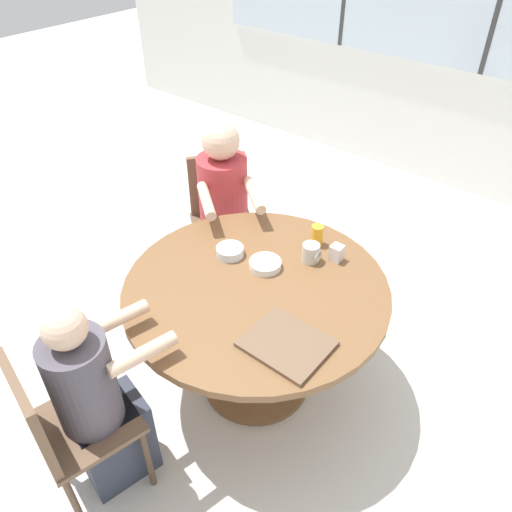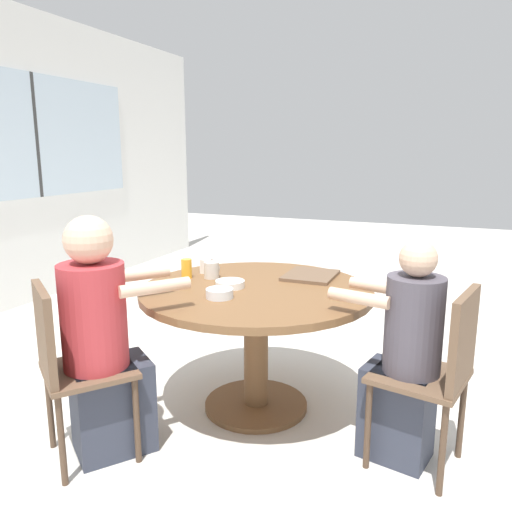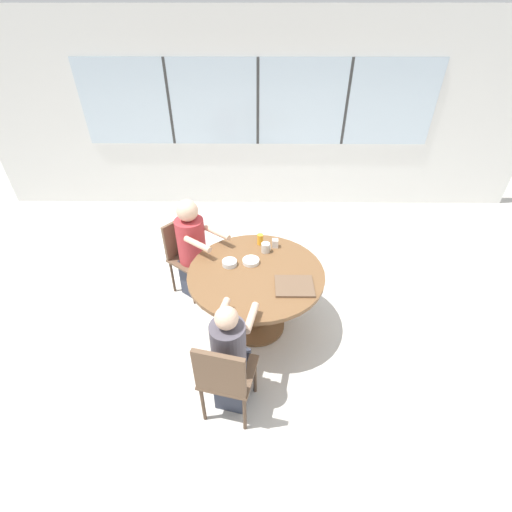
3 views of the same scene
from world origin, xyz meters
name	(u,v)px [view 1 (image 1 of 3)]	position (x,y,z in m)	size (l,w,h in m)	color
ground_plane	(256,380)	(0.00, 0.00, 0.00)	(16.00, 16.00, 0.00)	beige
wall_back_with_windows	(496,20)	(0.00, 2.88, 1.42)	(8.40, 0.08, 2.80)	silver
dining_table	(256,308)	(0.00, 0.00, 0.57)	(1.30, 1.30, 0.73)	brown
chair_for_woman_green_shirt	(221,209)	(-0.81, 0.62, 0.53)	(0.56, 0.56, 0.88)	brown
chair_for_man_blue_shirt	(61,423)	(-0.23, -0.99, 0.53)	(0.48, 0.48, 0.88)	brown
person_woman_green_shirt	(225,220)	(-0.68, 0.52, 0.55)	(0.62, 0.58, 1.19)	#333847
person_man_blue_shirt	(99,407)	(-0.19, -0.84, 0.50)	(0.37, 0.53, 1.09)	#333847
food_tray_dark	(287,344)	(0.34, -0.22, 0.74)	(0.34, 0.29, 0.02)	brown
coffee_mug	(311,253)	(0.10, 0.33, 0.78)	(0.10, 0.09, 0.10)	beige
juice_glass	(317,235)	(0.04, 0.47, 0.79)	(0.06, 0.06, 0.12)	gold
milk_carton_small	(336,253)	(0.19, 0.41, 0.77)	(0.06, 0.06, 0.09)	silver
bowl_white_shallow	(230,251)	(-0.26, 0.10, 0.75)	(0.14, 0.14, 0.05)	silver
bowl_cereal	(265,264)	(-0.05, 0.14, 0.75)	(0.16, 0.16, 0.04)	white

